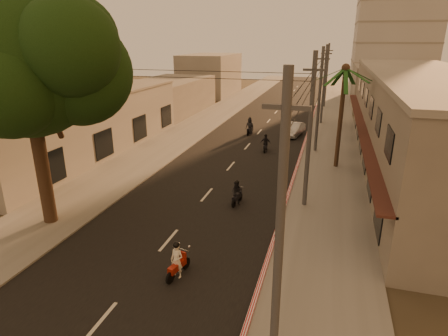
{
  "coord_description": "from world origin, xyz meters",
  "views": [
    {
      "loc": [
        7.24,
        -13.13,
        9.58
      ],
      "look_at": [
        1.18,
        7.98,
        1.97
      ],
      "focal_mm": 30.0,
      "sensor_mm": 36.0,
      "label": 1
    }
  ],
  "objects": [
    {
      "name": "ground",
      "position": [
        0.0,
        0.0,
        0.0
      ],
      "size": [
        160.0,
        160.0,
        0.0
      ],
      "primitive_type": "plane",
      "color": "#383023",
      "rests_on": "ground"
    },
    {
      "name": "road",
      "position": [
        0.0,
        20.0,
        0.01
      ],
      "size": [
        10.0,
        140.0,
        0.02
      ],
      "primitive_type": "cube",
      "color": "black",
      "rests_on": "ground"
    },
    {
      "name": "sidewalk_right",
      "position": [
        7.5,
        20.0,
        0.06
      ],
      "size": [
        5.0,
        140.0,
        0.12
      ],
      "primitive_type": "cube",
      "color": "slate",
      "rests_on": "ground"
    },
    {
      "name": "sidewalk_left",
      "position": [
        -7.5,
        20.0,
        0.06
      ],
      "size": [
        5.0,
        140.0,
        0.12
      ],
      "primitive_type": "cube",
      "color": "slate",
      "rests_on": "ground"
    },
    {
      "name": "curb_stripe",
      "position": [
        5.1,
        15.0,
        0.1
      ],
      "size": [
        0.2,
        60.0,
        0.2
      ],
      "primitive_type": "cube",
      "color": "#B2131E",
      "rests_on": "ground"
    },
    {
      "name": "shophouse_row",
      "position": [
        13.95,
        18.0,
        3.65
      ],
      "size": [
        8.8,
        34.2,
        7.3
      ],
      "color": "gray",
      "rests_on": "ground"
    },
    {
      "name": "left_building",
      "position": [
        -13.98,
        14.0,
        2.6
      ],
      "size": [
        8.2,
        24.2,
        5.2
      ],
      "color": "gray",
      "rests_on": "ground"
    },
    {
      "name": "distant_tower",
      "position": [
        16.0,
        56.0,
        14.0
      ],
      "size": [
        12.1,
        12.1,
        28.0
      ],
      "color": "#B7B5B2",
      "rests_on": "ground"
    },
    {
      "name": "broadleaf_tree",
      "position": [
        -6.61,
        2.14,
        8.48
      ],
      "size": [
        9.6,
        8.7,
        12.1
      ],
      "color": "black",
      "rests_on": "ground"
    },
    {
      "name": "palm_tree",
      "position": [
        8.0,
        16.0,
        7.15
      ],
      "size": [
        5.0,
        5.0,
        8.2
      ],
      "color": "black",
      "rests_on": "ground"
    },
    {
      "name": "utility_poles",
      "position": [
        6.2,
        20.0,
        6.54
      ],
      "size": [
        1.2,
        48.26,
        9.0
      ],
      "color": "#38383A",
      "rests_on": "ground"
    },
    {
      "name": "filler_right",
      "position": [
        14.0,
        45.0,
        3.0
      ],
      "size": [
        8.0,
        14.0,
        6.0
      ],
      "primitive_type": "cube",
      "color": "gray",
      "rests_on": "ground"
    },
    {
      "name": "filler_left_near",
      "position": [
        -14.0,
        34.0,
        2.2
      ],
      "size": [
        8.0,
        14.0,
        4.4
      ],
      "primitive_type": "cube",
      "color": "gray",
      "rests_on": "ground"
    },
    {
      "name": "filler_left_far",
      "position": [
        -14.0,
        52.0,
        3.5
      ],
      "size": [
        8.0,
        14.0,
        7.0
      ],
      "primitive_type": "cube",
      "color": "gray",
      "rests_on": "ground"
    },
    {
      "name": "scooter_red",
      "position": [
        1.61,
        -0.66,
        0.75
      ],
      "size": [
        0.8,
        1.7,
        1.68
      ],
      "rotation": [
        0.0,
        0.0,
        -0.2
      ],
      "color": "black",
      "rests_on": "ground"
    },
    {
      "name": "scooter_mid_a",
      "position": [
        2.23,
        7.15,
        0.73
      ],
      "size": [
        0.87,
        1.63,
        1.6
      ],
      "rotation": [
        0.0,
        0.0,
        -0.12
      ],
      "color": "black",
      "rests_on": "ground"
    },
    {
      "name": "scooter_mid_b",
      "position": [
        1.9,
        18.83,
        0.73
      ],
      "size": [
        0.96,
        1.66,
        1.63
      ],
      "rotation": [
        0.0,
        0.0,
        0.07
      ],
      "color": "black",
      "rests_on": "ground"
    },
    {
      "name": "scooter_far_a",
      "position": [
        -0.78,
        24.59,
        0.84
      ],
      "size": [
        0.95,
        1.9,
        1.86
      ],
      "rotation": [
        0.0,
        0.0,
        -0.08
      ],
      "color": "black",
      "rests_on": "ground"
    },
    {
      "name": "parked_car",
      "position": [
        3.73,
        25.33,
        0.67
      ],
      "size": [
        2.84,
        4.56,
        1.34
      ],
      "primitive_type": "imported",
      "rotation": [
        0.0,
        0.0,
        -0.18
      ],
      "color": "#A5A8AE",
      "rests_on": "ground"
    }
  ]
}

